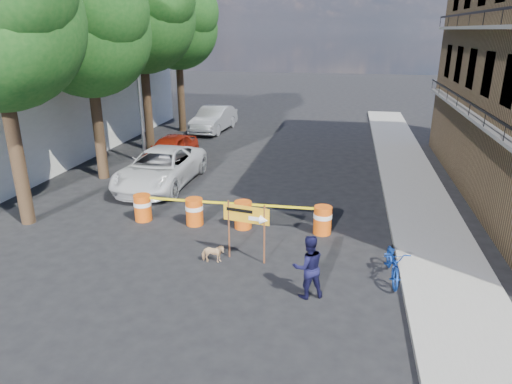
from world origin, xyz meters
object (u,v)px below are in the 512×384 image
at_px(barrel_far_left, 143,207).
at_px(sedan_silver, 214,119).
at_px(detour_sign, 252,220).
at_px(suv_white, 161,168).
at_px(barrel_far_right, 323,220).
at_px(pedestrian, 308,267).
at_px(bicycle, 395,247).
at_px(barrel_mid_left, 194,211).
at_px(barrel_mid_right, 243,214).
at_px(sedan_red, 171,149).
at_px(dog, 213,254).

height_order(barrel_far_left, sedan_silver, sedan_silver).
distance_m(detour_sign, suv_white, 7.61).
bearing_deg(barrel_far_left, suv_white, 102.84).
relative_size(barrel_far_right, sedan_silver, 0.19).
relative_size(barrel_far_left, pedestrian, 0.57).
distance_m(barrel_far_right, bicycle, 3.14).
distance_m(barrel_mid_left, pedestrian, 5.40).
height_order(detour_sign, pedestrian, detour_sign).
distance_m(barrel_mid_right, pedestrian, 4.37).
bearing_deg(barrel_far_right, bicycle, -51.39).
relative_size(barrel_mid_left, detour_sign, 0.53).
distance_m(barrel_far_left, bicycle, 8.27).
bearing_deg(barrel_far_left, barrel_far_right, 1.00).
relative_size(pedestrian, suv_white, 0.30).
bearing_deg(pedestrian, sedan_red, -77.12).
relative_size(dog, suv_white, 0.12).
bearing_deg(pedestrian, bicycle, -171.44).
relative_size(detour_sign, sedan_silver, 0.37).
xyz_separation_m(barrel_mid_left, barrel_far_right, (4.16, 0.11, 0.00)).
distance_m(barrel_mid_left, barrel_far_right, 4.17).
bearing_deg(suv_white, barrel_mid_right, -39.10).
bearing_deg(sedan_silver, detour_sign, -65.68).
xyz_separation_m(barrel_far_left, barrel_far_right, (5.98, 0.10, 0.00)).
xyz_separation_m(dog, sedan_silver, (-4.83, 16.74, 0.50)).
relative_size(barrel_far_left, barrel_far_right, 1.00).
bearing_deg(barrel_mid_left, sedan_silver, 103.71).
distance_m(detour_sign, pedestrian, 2.27).
bearing_deg(suv_white, sedan_silver, 95.27).
distance_m(detour_sign, dog, 1.45).
bearing_deg(sedan_red, barrel_far_right, -36.78).
xyz_separation_m(sedan_red, sedan_silver, (0.00, 7.44, 0.10)).
xyz_separation_m(barrel_mid_left, pedestrian, (4.03, -3.58, 0.32)).
height_order(barrel_mid_left, sedan_red, sedan_red).
relative_size(barrel_far_right, detour_sign, 0.53).
bearing_deg(barrel_far_left, bicycle, -16.36).
xyz_separation_m(bicycle, dog, (-4.77, -0.09, -0.62)).
relative_size(pedestrian, dog, 2.45).
xyz_separation_m(barrel_far_left, bicycle, (7.92, -2.32, 0.43)).
relative_size(barrel_mid_right, dog, 1.39).
distance_m(pedestrian, sedan_red, 12.90).
bearing_deg(sedan_red, pedestrian, -49.57).
distance_m(barrel_mid_right, sedan_silver, 15.17).
relative_size(barrel_far_right, sedan_red, 0.23).
xyz_separation_m(dog, suv_white, (-3.96, 6.01, 0.47)).
height_order(barrel_far_left, detour_sign, detour_sign).
bearing_deg(dog, barrel_far_right, -56.24).
bearing_deg(barrel_far_right, barrel_far_left, -179.00).
distance_m(barrel_mid_left, sedan_silver, 14.75).
xyz_separation_m(barrel_mid_left, suv_white, (-2.63, 3.60, 0.27)).
height_order(barrel_mid_left, suv_white, suv_white).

